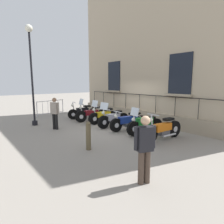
% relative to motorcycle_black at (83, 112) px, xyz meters
% --- Properties ---
extents(ground_plane, '(60.00, 60.00, 0.00)m').
position_rel_motorcycle_black_xyz_m(ground_plane, '(-0.19, 3.02, -0.42)').
color(ground_plane, gray).
extents(building_facade, '(0.82, 11.08, 8.94)m').
position_rel_motorcycle_black_xyz_m(building_facade, '(-2.42, 3.02, 3.93)').
color(building_facade, tan).
rests_on(building_facade, ground_plane).
extents(motorcycle_black, '(1.94, 0.79, 1.09)m').
position_rel_motorcycle_black_xyz_m(motorcycle_black, '(0.00, 0.00, 0.00)').
color(motorcycle_black, black).
rests_on(motorcycle_black, ground_plane).
extents(motorcycle_maroon, '(2.14, 0.65, 1.38)m').
position_rel_motorcycle_black_xyz_m(motorcycle_maroon, '(0.01, 1.06, 0.00)').
color(motorcycle_maroon, black).
rests_on(motorcycle_maroon, ground_plane).
extents(motorcycle_yellow, '(1.92, 0.69, 1.35)m').
position_rel_motorcycle_black_xyz_m(motorcycle_yellow, '(-0.16, 2.01, 0.01)').
color(motorcycle_yellow, black).
rests_on(motorcycle_yellow, ground_plane).
extents(motorcycle_silver, '(2.02, 0.71, 1.32)m').
position_rel_motorcycle_black_xyz_m(motorcycle_silver, '(-0.06, 3.00, 0.01)').
color(motorcycle_silver, black).
rests_on(motorcycle_silver, ground_plane).
extents(motorcycle_blue, '(2.19, 0.66, 0.96)m').
position_rel_motorcycle_black_xyz_m(motorcycle_blue, '(-0.25, 3.95, -0.01)').
color(motorcycle_blue, black).
rests_on(motorcycle_blue, ground_plane).
extents(motorcycle_green, '(1.94, 0.68, 1.25)m').
position_rel_motorcycle_black_xyz_m(motorcycle_green, '(-0.24, 5.00, 0.02)').
color(motorcycle_green, black).
rests_on(motorcycle_green, ground_plane).
extents(motorcycle_orange, '(2.15, 0.57, 1.12)m').
position_rel_motorcycle_black_xyz_m(motorcycle_orange, '(-0.16, 6.04, 0.01)').
color(motorcycle_orange, black).
rests_on(motorcycle_orange, ground_plane).
extents(lamppost, '(0.38, 0.38, 5.21)m').
position_rel_motorcycle_black_xyz_m(lamppost, '(3.01, -0.03, 2.84)').
color(lamppost, black).
rests_on(lamppost, ground_plane).
extents(crowd_barrier, '(2.12, 0.57, 1.05)m').
position_rel_motorcycle_black_xyz_m(crowd_barrier, '(1.10, -2.59, 0.14)').
color(crowd_barrier, '#B7B7BF').
rests_on(crowd_barrier, ground_plane).
extents(bollard, '(0.17, 0.17, 1.00)m').
position_rel_motorcycle_black_xyz_m(bollard, '(2.79, 5.09, 0.08)').
color(bollard, brown).
rests_on(bollard, ground_plane).
extents(pedestrian_standing, '(0.36, 0.48, 1.57)m').
position_rel_motorcycle_black_xyz_m(pedestrian_standing, '(2.51, 1.58, 0.46)').
color(pedestrian_standing, black).
rests_on(pedestrian_standing, ground_plane).
extents(pedestrian_walking, '(0.50, 0.33, 1.59)m').
position_rel_motorcycle_black_xyz_m(pedestrian_walking, '(2.98, 7.78, 0.47)').
color(pedestrian_walking, '#47382D').
rests_on(pedestrian_walking, ground_plane).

